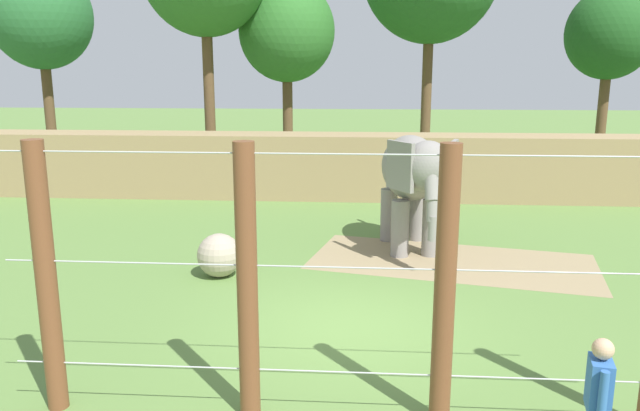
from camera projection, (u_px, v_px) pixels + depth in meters
The scene contains 10 objects.
ground_plane at pixel (349, 327), 10.58m from camera, with size 120.00×120.00×0.00m, color #5B7F3D.
dirt_patch at pixel (452, 262), 14.20m from camera, with size 6.42×2.98×0.01m, color #937F5B.
embankment_wall at pixel (357, 166), 21.14m from camera, with size 36.00×1.80×2.19m, color #997F56.
elephant at pixel (413, 175), 14.64m from camera, with size 1.84×3.84×2.86m.
enrichment_ball at pixel (219, 255), 13.10m from camera, with size 0.94×0.94×0.94m, color tan.
cable_fence at pixel (344, 287), 7.45m from camera, with size 8.50×0.26×3.53m.
zookeeper at pixel (597, 405), 6.40m from camera, with size 0.29×0.59×1.67m.
tree_far_left at pixel (41, 17), 26.21m from camera, with size 4.30×4.30×8.86m.
tree_right_of_centre at pixel (287, 32), 26.37m from camera, with size 4.13×4.13×8.14m.
tree_far_right at pixel (610, 35), 26.59m from camera, with size 3.76×3.76×7.85m.
Camera 1 is at (0.21, -9.88, 4.35)m, focal length 34.45 mm.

